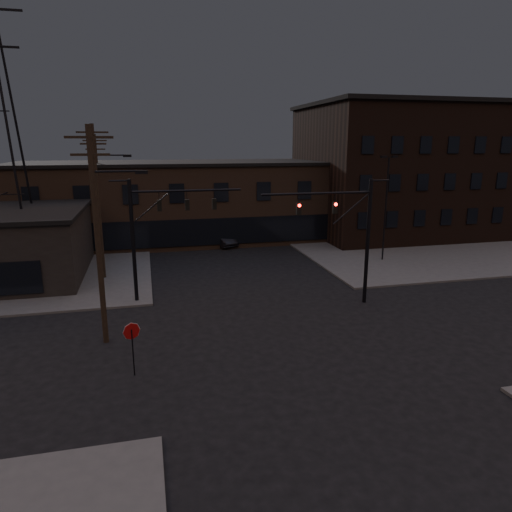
# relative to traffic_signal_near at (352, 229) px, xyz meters

# --- Properties ---
(ground) EXTENTS (140.00, 140.00, 0.00)m
(ground) POSITION_rel_traffic_signal_near_xyz_m (-5.36, -4.50, -4.93)
(ground) COLOR black
(ground) RESTS_ON ground
(sidewalk_ne) EXTENTS (30.00, 30.00, 0.15)m
(sidewalk_ne) POSITION_rel_traffic_signal_near_xyz_m (16.64, 17.50, -4.86)
(sidewalk_ne) COLOR #474744
(sidewalk_ne) RESTS_ON ground
(building_row) EXTENTS (40.00, 12.00, 8.00)m
(building_row) POSITION_rel_traffic_signal_near_xyz_m (-5.36, 23.50, -0.93)
(building_row) COLOR #493426
(building_row) RESTS_ON ground
(building_right) EXTENTS (22.00, 16.00, 14.00)m
(building_right) POSITION_rel_traffic_signal_near_xyz_m (16.64, 21.50, 2.07)
(building_right) COLOR black
(building_right) RESTS_ON ground
(traffic_signal_near) EXTENTS (7.12, 0.24, 8.00)m
(traffic_signal_near) POSITION_rel_traffic_signal_near_xyz_m (0.00, 0.00, 0.00)
(traffic_signal_near) COLOR black
(traffic_signal_near) RESTS_ON ground
(traffic_signal_far) EXTENTS (7.12, 0.24, 8.00)m
(traffic_signal_far) POSITION_rel_traffic_signal_near_xyz_m (-12.07, 3.50, 0.08)
(traffic_signal_far) COLOR black
(traffic_signal_far) RESTS_ON ground
(stop_sign) EXTENTS (0.72, 0.33, 2.48)m
(stop_sign) POSITION_rel_traffic_signal_near_xyz_m (-13.36, -6.49, -3.09)
(stop_sign) COLOR black
(stop_sign) RESTS_ON ground
(utility_pole_near) EXTENTS (3.70, 0.28, 11.00)m
(utility_pole_near) POSITION_rel_traffic_signal_near_xyz_m (-14.79, -2.50, 0.94)
(utility_pole_near) COLOR black
(utility_pole_near) RESTS_ON ground
(utility_pole_mid) EXTENTS (3.70, 0.28, 11.50)m
(utility_pole_mid) POSITION_rel_traffic_signal_near_xyz_m (-15.79, 9.50, 1.19)
(utility_pole_mid) COLOR black
(utility_pole_mid) RESTS_ON ground
(utility_pole_far) EXTENTS (2.20, 0.28, 11.00)m
(utility_pole_far) POSITION_rel_traffic_signal_near_xyz_m (-16.86, 21.50, 0.85)
(utility_pole_far) COLOR black
(utility_pole_far) RESTS_ON ground
(lot_light_a) EXTENTS (1.50, 0.28, 9.14)m
(lot_light_a) POSITION_rel_traffic_signal_near_xyz_m (7.64, 9.50, 0.58)
(lot_light_a) COLOR black
(lot_light_a) RESTS_ON ground
(lot_light_b) EXTENTS (1.50, 0.28, 9.14)m
(lot_light_b) POSITION_rel_traffic_signal_near_xyz_m (13.64, 14.50, 0.58)
(lot_light_b) COLOR black
(lot_light_b) RESTS_ON ground
(parked_car_lot_a) EXTENTS (4.96, 3.40, 1.57)m
(parked_car_lot_a) POSITION_rel_traffic_signal_near_xyz_m (8.02, 15.68, -4.00)
(parked_car_lot_a) COLOR black
(parked_car_lot_a) RESTS_ON sidewalk_ne
(parked_car_lot_b) EXTENTS (4.29, 1.82, 1.24)m
(parked_car_lot_b) POSITION_rel_traffic_signal_near_xyz_m (15.48, 14.40, -4.16)
(parked_car_lot_b) COLOR silver
(parked_car_lot_b) RESTS_ON sidewalk_ne
(car_crossing) EXTENTS (3.43, 5.32, 1.65)m
(car_crossing) POSITION_rel_traffic_signal_near_xyz_m (-5.36, 19.36, -4.10)
(car_crossing) COLOR black
(car_crossing) RESTS_ON ground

